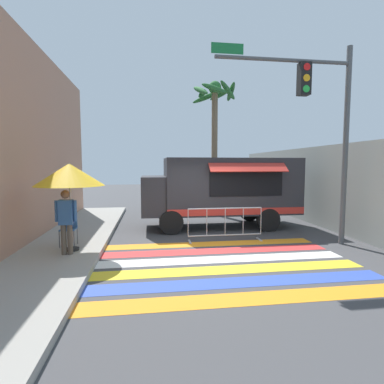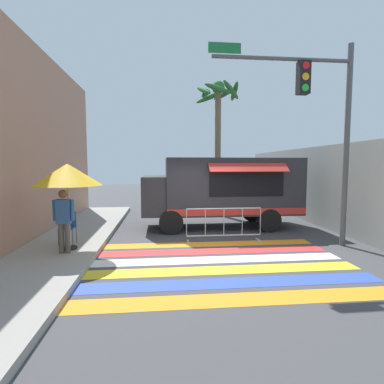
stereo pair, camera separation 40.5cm
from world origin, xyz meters
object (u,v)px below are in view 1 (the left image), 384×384
(patio_umbrella, at_px, (69,175))
(vendor_person, at_px, (66,218))
(folding_chair, at_px, (69,226))
(barricade_front, at_px, (225,224))
(food_truck, at_px, (218,188))
(palm_tree, at_px, (215,115))
(traffic_signal_pole, at_px, (321,112))

(patio_umbrella, relative_size, vendor_person, 1.40)
(folding_chair, bearing_deg, barricade_front, 2.54)
(folding_chair, height_order, vendor_person, vendor_person)
(patio_umbrella, distance_m, barricade_front, 4.79)
(food_truck, relative_size, palm_tree, 0.93)
(food_truck, height_order, palm_tree, palm_tree)
(traffic_signal_pole, bearing_deg, patio_umbrella, -179.12)
(vendor_person, xyz_separation_m, barricade_front, (4.43, 1.33, -0.54))
(folding_chair, bearing_deg, patio_umbrella, -72.53)
(folding_chair, height_order, palm_tree, palm_tree)
(food_truck, relative_size, patio_umbrella, 2.56)
(traffic_signal_pole, distance_m, palm_tree, 6.26)
(patio_umbrella, bearing_deg, vendor_person, -93.37)
(food_truck, distance_m, folding_chair, 5.58)
(patio_umbrella, bearing_deg, barricade_front, 12.21)
(vendor_person, bearing_deg, traffic_signal_pole, 2.43)
(food_truck, xyz_separation_m, traffic_signal_pole, (2.35, -3.03, 2.40))
(patio_umbrella, relative_size, palm_tree, 0.36)
(food_truck, height_order, patio_umbrella, food_truck)
(barricade_front, bearing_deg, folding_chair, -175.08)
(folding_chair, bearing_deg, palm_tree, 43.18)
(traffic_signal_pole, bearing_deg, folding_chair, 176.45)
(barricade_front, bearing_deg, traffic_signal_pole, -17.87)
(traffic_signal_pole, height_order, vendor_person, traffic_signal_pole)
(folding_chair, relative_size, barricade_front, 0.39)
(patio_umbrella, bearing_deg, palm_tree, 49.42)
(food_truck, relative_size, traffic_signal_pole, 1.01)
(food_truck, relative_size, barricade_front, 2.46)
(folding_chair, bearing_deg, vendor_person, -81.47)
(traffic_signal_pole, relative_size, palm_tree, 0.92)
(patio_umbrella, relative_size, folding_chair, 2.49)
(folding_chair, xyz_separation_m, vendor_person, (0.18, -0.93, 0.37))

